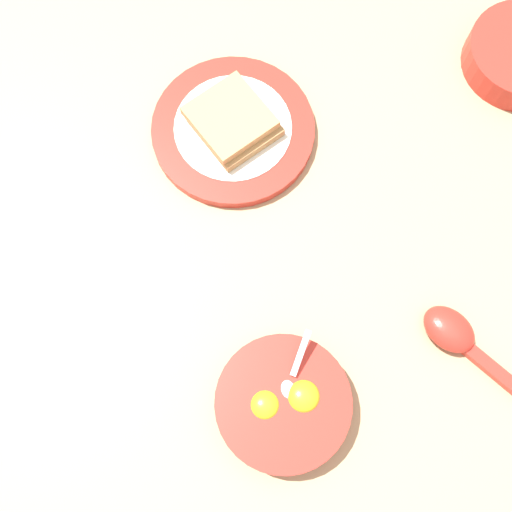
{
  "coord_description": "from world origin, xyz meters",
  "views": [
    {
      "loc": [
        0.15,
        -0.25,
        0.72
      ],
      "look_at": [
        -0.05,
        -0.2,
        0.02
      ],
      "focal_mm": 42.0,
      "sensor_mm": 36.0,
      "label": 1
    }
  ],
  "objects_px": {
    "toast_sandwich": "(233,121)",
    "soup_spoon": "(456,336)",
    "egg_bowl": "(283,403)",
    "toast_plate": "(233,130)"
  },
  "relations": [
    {
      "from": "toast_sandwich",
      "to": "soup_spoon",
      "type": "relative_size",
      "value": 0.88
    },
    {
      "from": "egg_bowl",
      "to": "toast_sandwich",
      "type": "xyz_separation_m",
      "value": [
        -0.36,
        0.03,
        0.01
      ]
    },
    {
      "from": "egg_bowl",
      "to": "soup_spoon",
      "type": "relative_size",
      "value": 1.08
    },
    {
      "from": "toast_sandwich",
      "to": "egg_bowl",
      "type": "bearing_deg",
      "value": -4.54
    },
    {
      "from": "toast_sandwich",
      "to": "soup_spoon",
      "type": "distance_m",
      "value": 0.38
    },
    {
      "from": "toast_plate",
      "to": "toast_sandwich",
      "type": "relative_size",
      "value": 1.71
    },
    {
      "from": "toast_sandwich",
      "to": "toast_plate",
      "type": "bearing_deg",
      "value": -125.92
    },
    {
      "from": "toast_plate",
      "to": "soup_spoon",
      "type": "distance_m",
      "value": 0.38
    },
    {
      "from": "egg_bowl",
      "to": "toast_plate",
      "type": "relative_size",
      "value": 0.71
    },
    {
      "from": "egg_bowl",
      "to": "toast_sandwich",
      "type": "distance_m",
      "value": 0.36
    }
  ]
}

